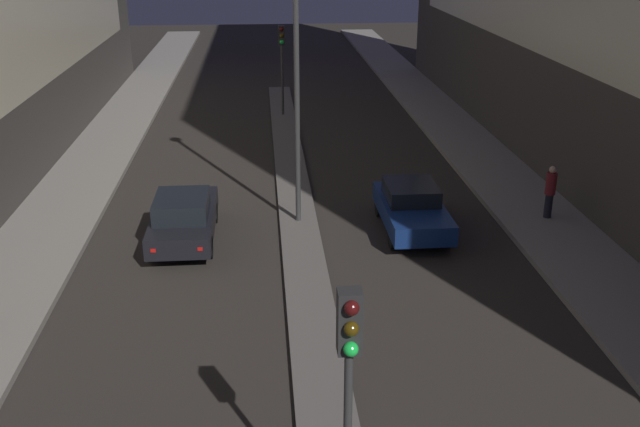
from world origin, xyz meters
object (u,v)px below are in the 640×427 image
(street_lamp, at_px, (296,29))
(car_right_lane, at_px, (412,208))
(traffic_light_near, at_px, (349,367))
(pedestrian_on_right_sidewalk, at_px, (550,190))
(traffic_light_mid, at_px, (282,50))
(car_left_lane, at_px, (184,217))

(street_lamp, xyz_separation_m, car_right_lane, (3.44, -0.75, -5.28))
(traffic_light_near, relative_size, car_right_lane, 1.04)
(traffic_light_near, height_order, pedestrian_on_right_sidewalk, traffic_light_near)
(traffic_light_mid, xyz_separation_m, pedestrian_on_right_sidewalk, (7.84, -14.26, -2.20))
(traffic_light_near, relative_size, traffic_light_mid, 1.00)
(traffic_light_mid, xyz_separation_m, street_lamp, (0.00, -13.73, 2.73))
(traffic_light_mid, bearing_deg, car_left_lane, -103.10)
(car_left_lane, distance_m, car_right_lane, 6.88)
(car_right_lane, bearing_deg, traffic_light_mid, 103.36)
(traffic_light_mid, height_order, car_left_lane, traffic_light_mid)
(traffic_light_mid, bearing_deg, pedestrian_on_right_sidewalk, -61.19)
(car_right_lane, relative_size, pedestrian_on_right_sidewalk, 2.42)
(traffic_light_mid, bearing_deg, street_lamp, -90.00)
(traffic_light_mid, distance_m, car_right_lane, 15.10)
(traffic_light_near, xyz_separation_m, traffic_light_mid, (0.00, 26.53, 0.00))
(traffic_light_mid, relative_size, pedestrian_on_right_sidewalk, 2.53)
(traffic_light_mid, height_order, car_right_lane, traffic_light_mid)
(car_left_lane, xyz_separation_m, pedestrian_on_right_sidewalk, (11.28, 0.51, 0.33))
(pedestrian_on_right_sidewalk, bearing_deg, car_left_lane, -177.43)
(traffic_light_near, xyz_separation_m, street_lamp, (0.00, 12.80, 2.73))
(street_lamp, xyz_separation_m, pedestrian_on_right_sidewalk, (7.84, -0.53, -4.93))
(traffic_light_near, bearing_deg, pedestrian_on_right_sidewalk, 57.41)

